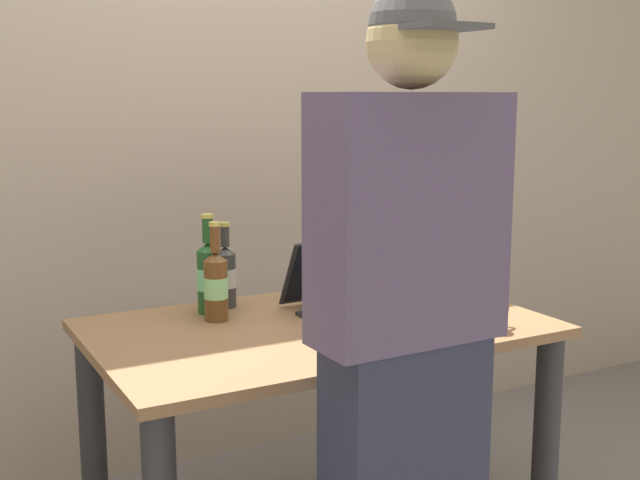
% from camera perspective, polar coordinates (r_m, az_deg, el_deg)
% --- Properties ---
extents(desk, '(1.32, 0.81, 0.75)m').
position_cam_1_polar(desk, '(2.46, -0.17, -9.25)').
color(desk, olive).
rests_on(desk, ground).
extents(laptop, '(0.34, 0.37, 0.22)m').
position_cam_1_polar(laptop, '(2.52, 2.22, -4.02)').
color(laptop, black).
rests_on(laptop, desk).
extents(beer_bottle_brown, '(0.07, 0.07, 0.31)m').
position_cam_1_polar(beer_bottle_brown, '(2.52, -7.84, -2.46)').
color(beer_bottle_brown, '#1E5123').
rests_on(beer_bottle_brown, desk).
extents(beer_bottle_dark, '(0.07, 0.07, 0.30)m').
position_cam_1_polar(beer_bottle_dark, '(2.43, -7.34, -3.09)').
color(beer_bottle_dark, brown).
rests_on(beer_bottle_dark, desk).
extents(beer_bottle_green, '(0.07, 0.07, 0.27)m').
position_cam_1_polar(beer_bottle_green, '(2.59, -6.66, -2.44)').
color(beer_bottle_green, '#333333').
rests_on(beer_bottle_green, desk).
extents(person_figure, '(0.45, 0.27, 1.66)m').
position_cam_1_polar(person_figure, '(1.88, 6.09, -7.41)').
color(person_figure, '#2D3347').
rests_on(person_figure, ground).
extents(coffee_mug, '(0.11, 0.08, 0.10)m').
position_cam_1_polar(coffee_mug, '(2.39, 11.86, -4.93)').
color(coffee_mug, '#BF4C33').
rests_on(coffee_mug, desk).
extents(back_wall, '(6.00, 0.10, 2.60)m').
position_cam_1_polar(back_wall, '(3.13, -7.97, 7.86)').
color(back_wall, tan).
rests_on(back_wall, ground).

